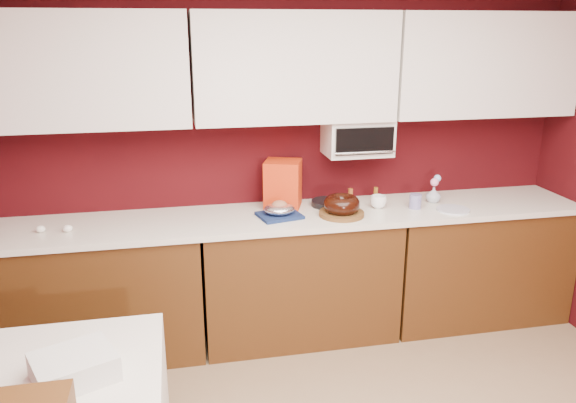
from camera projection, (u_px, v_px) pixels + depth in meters
The scene contains 29 objects.
wall_back at pixel (289, 153), 3.96m from camera, with size 4.00×0.02×2.50m, color #3C080B.
base_cabinet_left at pixel (99, 295), 3.66m from camera, with size 1.31×0.58×0.86m, color #4A290E.
base_cabinet_center at pixel (298, 277), 3.92m from camera, with size 1.31×0.58×0.86m, color #4A290E.
base_cabinet_right at pixel (473, 262), 4.17m from camera, with size 1.31×0.58×0.86m, color #4A290E.
countertop at pixel (299, 216), 3.78m from camera, with size 4.00×0.62×0.04m, color silver.
upper_cabinet_left at pixel (78, 70), 3.37m from camera, with size 1.31×0.33×0.70m, color white.
upper_cabinet_center at pixel (294, 67), 3.63m from camera, with size 1.31×0.33×0.70m, color white.
upper_cabinet_right at pixel (482, 65), 3.89m from camera, with size 1.31×0.33×0.70m, color white.
toaster_oven at pixel (357, 137), 3.88m from camera, with size 0.45×0.30×0.25m, color white.
toaster_oven_door at pixel (365, 141), 3.73m from camera, with size 0.40×0.02×0.18m, color black.
toaster_oven_handle at pixel (365, 153), 3.73m from camera, with size 0.02×0.02×0.42m, color silver.
cake_base at pixel (342, 214), 3.72m from camera, with size 0.30×0.30×0.03m, color brown.
bundt_cake at pixel (342, 204), 3.71m from camera, with size 0.24×0.24×0.10m, color black.
navy_towel at pixel (279, 215), 3.70m from camera, with size 0.27×0.23×0.02m, color navy.
foil_ham_nest at pixel (279, 209), 3.69m from camera, with size 0.20×0.17×0.08m, color white.
roasted_ham at pixel (279, 205), 3.68m from camera, with size 0.11×0.09×0.07m, color #A4684B.
pandoro_box at pixel (283, 184), 3.87m from camera, with size 0.24×0.22×0.33m, color #B4130C.
dark_pan at pixel (327, 203), 3.93m from camera, with size 0.22×0.22×0.04m, color black.
coffee_mug at pixel (378, 201), 3.88m from camera, with size 0.10×0.10×0.11m, color white.
blue_jar at pixel (415, 201), 3.87m from camera, with size 0.08×0.08×0.10m, color navy.
flower_vase at pixel (434, 194), 4.00m from camera, with size 0.08×0.08×0.13m, color #A9B2C0.
flower_pink at pixel (434, 182), 3.97m from camera, with size 0.06×0.06×0.06m, color #FF93C1.
flower_blue at pixel (437, 178), 3.99m from camera, with size 0.05×0.05×0.05m, color #96B9F1.
china_plate at pixel (453, 210), 3.83m from camera, with size 0.22×0.22×0.01m, color white.
amber_bottle at pixel (350, 195), 4.00m from camera, with size 0.03×0.03×0.10m, color brown.
egg_left at pixel (41, 229), 3.42m from camera, with size 0.06×0.04×0.04m, color silver.
egg_right at pixel (68, 228), 3.43m from camera, with size 0.06×0.04×0.04m, color white.
newspaper_stack at pixel (74, 367), 2.24m from camera, with size 0.30×0.25×0.11m, color silver.
amber_bottle_tall at pixel (376, 194), 4.02m from camera, with size 0.03×0.03×0.10m, color brown.
Camera 1 is at (-0.79, -1.55, 2.10)m, focal length 35.00 mm.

